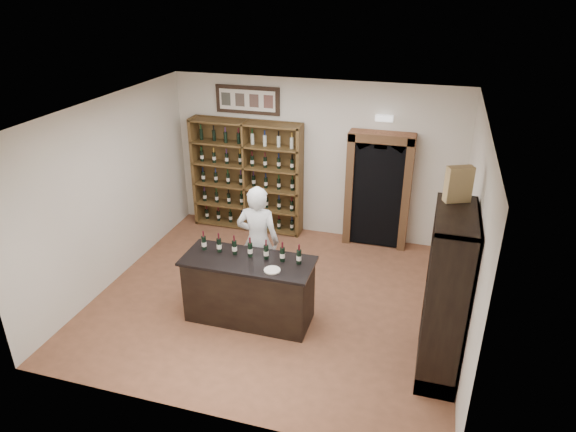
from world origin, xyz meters
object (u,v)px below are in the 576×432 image
at_px(tasting_counter, 249,290).
at_px(wine_crate, 459,184).
at_px(shopkeeper, 258,242).
at_px(wine_shelf, 248,176).
at_px(counter_bottle_0, 204,243).
at_px(side_cabinet, 445,319).

distance_m(tasting_counter, wine_crate, 3.29).
bearing_deg(wine_crate, shopkeeper, 142.21).
bearing_deg(tasting_counter, wine_shelf, 110.56).
xyz_separation_m(wine_shelf, wine_crate, (3.77, -2.86, 1.32)).
height_order(wine_shelf, wine_crate, wine_crate).
height_order(counter_bottle_0, shopkeeper, shopkeeper).
xyz_separation_m(tasting_counter, shopkeeper, (-0.10, 0.71, 0.42)).
height_order(tasting_counter, shopkeeper, shopkeeper).
bearing_deg(shopkeeper, tasting_counter, 94.06).
xyz_separation_m(side_cabinet, wine_crate, (-0.06, 0.37, 1.66)).
relative_size(tasting_counter, shopkeeper, 1.03).
bearing_deg(counter_bottle_0, tasting_counter, -8.34).
relative_size(wine_shelf, wine_crate, 5.05).
relative_size(wine_shelf, counter_bottle_0, 7.33).
xyz_separation_m(shopkeeper, wine_crate, (2.77, -0.64, 1.50)).
bearing_deg(side_cabinet, tasting_counter, 173.72).
bearing_deg(wine_shelf, side_cabinet, -40.21).
bearing_deg(wine_crate, counter_bottle_0, 154.61).
relative_size(tasting_counter, side_cabinet, 0.85).
bearing_deg(shopkeeper, side_cabinet, 156.31).
distance_m(counter_bottle_0, shopkeeper, 0.89).
bearing_deg(counter_bottle_0, shopkeeper, 44.28).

